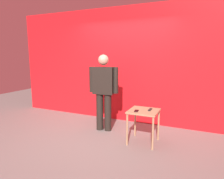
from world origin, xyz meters
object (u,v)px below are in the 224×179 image
at_px(standing_person, 104,89).
at_px(side_table, 144,115).
at_px(tv_remote, 150,110).
at_px(cell_phone, 136,111).

height_order(standing_person, side_table, standing_person).
bearing_deg(tv_remote, standing_person, 169.88).
xyz_separation_m(cell_phone, tv_remote, (0.21, 0.18, 0.01)).
distance_m(standing_person, tv_remote, 1.14).
distance_m(standing_person, cell_phone, 1.00).
bearing_deg(standing_person, side_table, -15.87).
height_order(cell_phone, tv_remote, tv_remote).
relative_size(standing_person, tv_remote, 9.80).
height_order(side_table, cell_phone, cell_phone).
bearing_deg(cell_phone, standing_person, 148.34).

